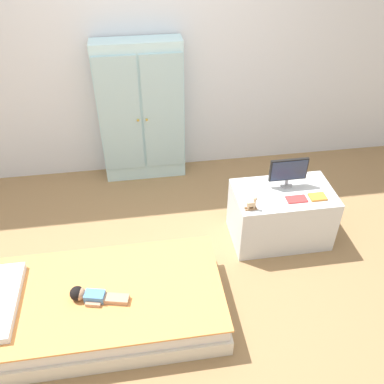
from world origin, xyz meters
TOP-DOWN VIEW (x-y plane):
  - ground_plane at (0.00, 0.00)m, footprint 10.00×10.00m
  - back_wall at (0.00, 1.57)m, footprint 6.40×0.05m
  - bed at (-0.54, -0.31)m, footprint 1.72×0.86m
  - doll at (-0.58, -0.35)m, footprint 0.39×0.16m
  - wardrobe at (-0.11, 1.41)m, footprint 0.80×0.26m
  - tv_stand at (0.96, 0.30)m, footprint 0.80×0.48m
  - tv_monitor at (1.00, 0.38)m, footprint 0.31×0.10m
  - rocking_horse_toy at (0.64, 0.13)m, footprint 0.09×0.04m
  - book_red at (1.02, 0.19)m, footprint 0.16×0.09m
  - book_orange at (1.19, 0.19)m, footprint 0.13×0.09m

SIDE VIEW (x-z plane):
  - ground_plane at x=0.00m, z-range -0.02..0.00m
  - bed at x=-0.54m, z-range 0.00..0.26m
  - tv_stand at x=0.96m, z-range 0.00..0.48m
  - doll at x=-0.58m, z-range 0.25..0.35m
  - book_red at x=1.02m, z-range 0.48..0.49m
  - book_orange at x=1.19m, z-range 0.48..0.50m
  - rocking_horse_toy at x=0.64m, z-range 0.48..0.59m
  - tv_monitor at x=1.00m, z-range 0.50..0.75m
  - wardrobe at x=-0.11m, z-range 0.00..1.38m
  - back_wall at x=0.00m, z-range 0.00..2.70m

